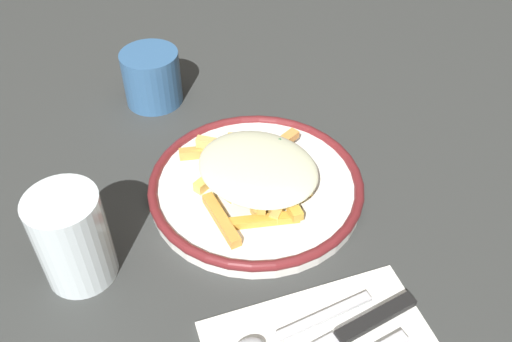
{
  "coord_description": "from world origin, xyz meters",
  "views": [
    {
      "loc": [
        -0.44,
        0.16,
        0.48
      ],
      "look_at": [
        0.0,
        0.0,
        0.04
      ],
      "focal_mm": 38.44,
      "sensor_mm": 36.0,
      "label": 1
    }
  ],
  "objects_px": {
    "plate": "(256,186)",
    "fries_heap": "(257,170)",
    "coffee_mug": "(152,77)",
    "knife": "(341,338)",
    "spoon": "(280,336)",
    "water_glass": "(72,238)"
  },
  "relations": [
    {
      "from": "plate",
      "to": "fries_heap",
      "type": "distance_m",
      "value": 0.03
    },
    {
      "from": "coffee_mug",
      "to": "knife",
      "type": "bearing_deg",
      "value": -170.43
    },
    {
      "from": "plate",
      "to": "spoon",
      "type": "height_order",
      "value": "plate"
    },
    {
      "from": "plate",
      "to": "spoon",
      "type": "distance_m",
      "value": 0.2
    },
    {
      "from": "spoon",
      "to": "plate",
      "type": "bearing_deg",
      "value": -14.19
    },
    {
      "from": "plate",
      "to": "fries_heap",
      "type": "bearing_deg",
      "value": -172.65
    },
    {
      "from": "spoon",
      "to": "water_glass",
      "type": "bearing_deg",
      "value": 47.29
    },
    {
      "from": "fries_heap",
      "to": "water_glass",
      "type": "relative_size",
      "value": 1.75
    },
    {
      "from": "fries_heap",
      "to": "knife",
      "type": "distance_m",
      "value": 0.21
    },
    {
      "from": "plate",
      "to": "spoon",
      "type": "relative_size",
      "value": 1.68
    },
    {
      "from": "spoon",
      "to": "water_glass",
      "type": "xyz_separation_m",
      "value": [
        0.15,
        0.16,
        0.04
      ]
    },
    {
      "from": "plate",
      "to": "fries_heap",
      "type": "height_order",
      "value": "fries_heap"
    },
    {
      "from": "knife",
      "to": "coffee_mug",
      "type": "height_order",
      "value": "coffee_mug"
    },
    {
      "from": "plate",
      "to": "spoon",
      "type": "xyz_separation_m",
      "value": [
        -0.19,
        0.05,
        -0.0
      ]
    },
    {
      "from": "fries_heap",
      "to": "knife",
      "type": "xyz_separation_m",
      "value": [
        -0.21,
        -0.0,
        -0.03
      ]
    },
    {
      "from": "knife",
      "to": "coffee_mug",
      "type": "bearing_deg",
      "value": 9.57
    },
    {
      "from": "knife",
      "to": "coffee_mug",
      "type": "distance_m",
      "value": 0.46
    },
    {
      "from": "plate",
      "to": "coffee_mug",
      "type": "distance_m",
      "value": 0.25
    },
    {
      "from": "fries_heap",
      "to": "spoon",
      "type": "xyz_separation_m",
      "value": [
        -0.19,
        0.05,
        -0.03
      ]
    },
    {
      "from": "water_glass",
      "to": "coffee_mug",
      "type": "bearing_deg",
      "value": -26.89
    },
    {
      "from": "spoon",
      "to": "water_glass",
      "type": "distance_m",
      "value": 0.23
    },
    {
      "from": "spoon",
      "to": "water_glass",
      "type": "height_order",
      "value": "water_glass"
    }
  ]
}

